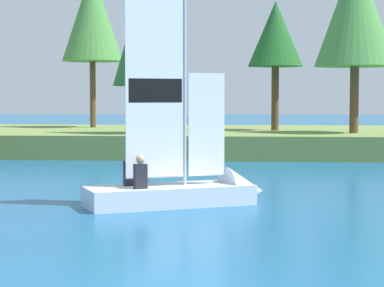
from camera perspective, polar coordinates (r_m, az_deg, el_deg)
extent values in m
cube|color=olive|center=(34.72, 2.18, 0.27)|extent=(80.00, 12.06, 0.99)
cylinder|color=brown|center=(37.70, -7.76, 3.83)|extent=(0.30, 0.30, 3.38)
cone|color=#47893D|center=(37.93, -7.81, 9.92)|extent=(3.08, 3.08, 4.66)
cylinder|color=brown|center=(31.15, -3.76, 2.65)|extent=(0.26, 0.26, 2.02)
cone|color=#286B2D|center=(31.27, -3.78, 8.65)|extent=(2.66, 2.66, 4.51)
cylinder|color=brown|center=(34.16, 6.52, 3.52)|extent=(0.35, 0.35, 2.97)
cone|color=#1E5B23|center=(34.28, 6.55, 8.54)|extent=(2.55, 2.55, 3.03)
cylinder|color=brown|center=(32.13, 12.57, 3.36)|extent=(0.38, 0.38, 2.86)
cone|color=#47893D|center=(32.35, 12.66, 10.25)|extent=(3.45, 3.45, 4.91)
cube|color=silver|center=(17.07, -1.81, -4.08)|extent=(4.11, 2.93, 0.46)
cone|color=silver|center=(17.79, 4.14, -3.77)|extent=(1.42, 1.55, 1.26)
cylinder|color=#B7B7BC|center=(17.05, -0.58, 5.16)|extent=(0.08, 0.08, 5.02)
cube|color=white|center=(16.82, -2.88, 5.27)|extent=(1.31, 0.64, 4.58)
cube|color=black|center=(16.81, -2.88, 4.16)|extent=(1.18, 0.59, 0.55)
cube|color=white|center=(17.26, 1.15, 1.50)|extent=(0.83, 0.42, 2.43)
cylinder|color=#B7B7BC|center=(16.91, -2.86, -2.61)|extent=(1.32, 0.67, 0.06)
cube|color=#26262D|center=(16.48, -4.06, -2.57)|extent=(0.34, 0.30, 0.56)
sphere|color=tan|center=(16.44, -4.06, -1.23)|extent=(0.20, 0.20, 0.20)
cube|color=#26262D|center=(17.05, -4.87, -2.34)|extent=(0.34, 0.30, 0.57)
sphere|color=tan|center=(17.01, -4.88, -1.01)|extent=(0.20, 0.20, 0.20)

